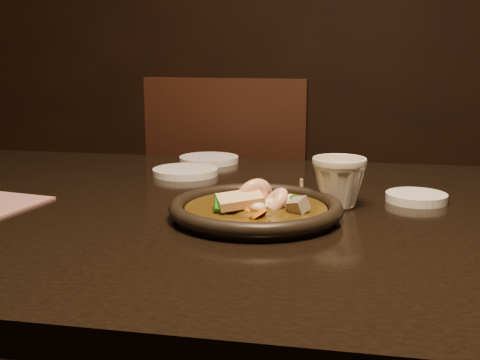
% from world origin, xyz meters
% --- Properties ---
extents(table, '(1.60, 0.90, 0.75)m').
position_xyz_m(table, '(0.00, 0.00, 0.67)').
color(table, black).
rests_on(table, floor).
extents(chair, '(0.46, 0.46, 0.93)m').
position_xyz_m(chair, '(-0.09, 0.68, 0.51)').
color(chair, black).
rests_on(chair, floor).
extents(plate, '(0.26, 0.26, 0.03)m').
position_xyz_m(plate, '(0.08, -0.06, 0.76)').
color(plate, black).
rests_on(plate, table).
extents(stirfry, '(0.15, 0.15, 0.06)m').
position_xyz_m(stirfry, '(0.09, -0.06, 0.77)').
color(stirfry, '#3A270A').
rests_on(stirfry, plate).
extents(soy_dish, '(0.10, 0.10, 0.01)m').
position_xyz_m(soy_dish, '(0.33, 0.09, 0.76)').
color(soy_dish, white).
rests_on(soy_dish, table).
extents(saucer_left, '(0.13, 0.13, 0.01)m').
position_xyz_m(saucer_left, '(-0.10, 0.38, 0.76)').
color(saucer_left, white).
rests_on(saucer_left, table).
extents(saucer_right, '(0.13, 0.13, 0.01)m').
position_xyz_m(saucer_right, '(-0.11, 0.23, 0.76)').
color(saucer_right, white).
rests_on(saucer_right, table).
extents(tea_cup, '(0.10, 0.09, 0.09)m').
position_xyz_m(tea_cup, '(0.20, 0.03, 0.79)').
color(tea_cup, beige).
rests_on(tea_cup, table).
extents(chopsticks, '(0.03, 0.24, 0.01)m').
position_xyz_m(chopsticks, '(0.14, 0.09, 0.75)').
color(chopsticks, tan).
rests_on(chopsticks, table).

